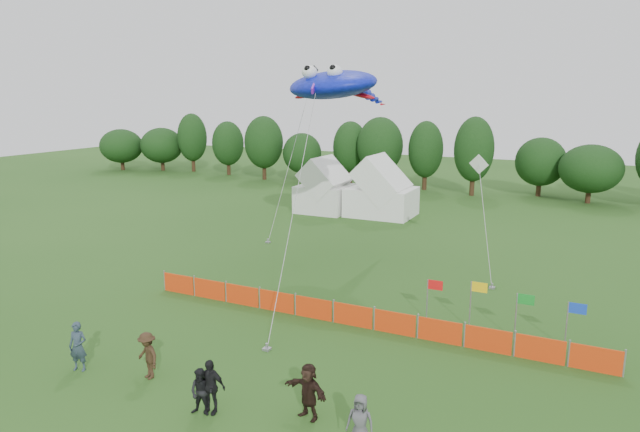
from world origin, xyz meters
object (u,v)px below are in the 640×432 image
at_px(spectator_b, 201,392).
at_px(spectator_c, 147,356).
at_px(tent_right, 381,193).
at_px(spectator_d, 210,386).
at_px(tent_left, 325,190).
at_px(spectator_a, 78,346).
at_px(spectator_f, 308,391).
at_px(stingray_kite, 336,85).
at_px(barrier_fence, 353,315).
at_px(spectator_e, 360,422).

distance_m(spectator_b, spectator_c, 3.50).
distance_m(tent_right, spectator_d, 32.56).
bearing_deg(tent_left, spectator_a, -81.63).
distance_m(spectator_b, spectator_d, 0.32).
bearing_deg(spectator_c, tent_right, 113.25).
relative_size(tent_left, tent_right, 0.79).
distance_m(spectator_a, spectator_b, 6.14).
relative_size(tent_left, spectator_c, 2.47).
distance_m(spectator_f, stingray_kite, 21.92).
bearing_deg(tent_right, barrier_fence, -72.91).
distance_m(barrier_fence, spectator_b, 9.11).
bearing_deg(spectator_a, stingray_kite, 65.55).
relative_size(spectator_a, spectator_e, 1.13).
bearing_deg(tent_left, spectator_f, -65.30).
xyz_separation_m(tent_left, spectator_c, (7.42, -30.62, -1.08)).
height_order(barrier_fence, spectator_c, spectator_c).
distance_m(tent_right, barrier_fence, 24.43).
height_order(barrier_fence, spectator_a, spectator_a).
distance_m(barrier_fence, spectator_d, 8.85).
bearing_deg(stingray_kite, spectator_d, -77.45).
bearing_deg(barrier_fence, spectator_c, -121.99).
height_order(spectator_a, spectator_f, spectator_a).
bearing_deg(tent_left, spectator_e, -62.67).
bearing_deg(spectator_b, stingray_kite, 90.57).
xyz_separation_m(tent_left, spectator_a, (4.61, -31.30, -1.01)).
bearing_deg(spectator_f, tent_right, 121.81).
height_order(spectator_b, stingray_kite, stingray_kite).
bearing_deg(tent_right, spectator_a, -90.98).
bearing_deg(spectator_e, spectator_b, 179.71).
distance_m(tent_left, spectator_b, 33.53).
relative_size(barrier_fence, spectator_f, 11.66).
distance_m(barrier_fence, spectator_a, 11.51).
bearing_deg(barrier_fence, stingray_kite, 118.46).
height_order(tent_right, spectator_b, tent_right).
height_order(tent_right, barrier_fence, tent_right).
bearing_deg(spectator_c, spectator_e, 15.82).
bearing_deg(tent_left, barrier_fence, -61.58).
relative_size(tent_right, spectator_d, 3.02).
bearing_deg(spectator_e, spectator_d, 177.23).
xyz_separation_m(spectator_f, stingray_kite, (-7.34, 18.11, 9.94)).
bearing_deg(spectator_a, barrier_fence, 29.46).
xyz_separation_m(spectator_e, stingray_kite, (-9.46, 18.86, 10.03)).
xyz_separation_m(spectator_b, spectator_c, (-3.32, 1.12, 0.09)).
xyz_separation_m(spectator_c, spectator_d, (3.49, -0.87, 0.04)).
bearing_deg(barrier_fence, spectator_e, -65.75).
bearing_deg(tent_left, spectator_b, -71.32).
bearing_deg(spectator_c, spectator_f, 21.38).
relative_size(spectator_d, spectator_f, 0.99).
distance_m(spectator_c, spectator_f, 6.55).
distance_m(tent_left, spectator_e, 35.05).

